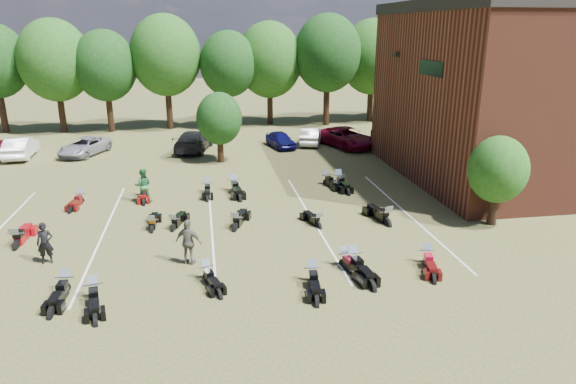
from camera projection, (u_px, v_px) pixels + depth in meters
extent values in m
plane|color=brown|center=(282.00, 247.00, 22.47)|extent=(160.00, 160.00, 0.00)
imported|color=silver|center=(21.00, 147.00, 37.65)|extent=(1.89, 4.72, 1.53)
imported|color=gray|center=(84.00, 147.00, 38.44)|extent=(3.77, 5.12, 1.29)
imported|color=black|center=(194.00, 141.00, 39.74)|extent=(3.42, 5.76, 1.57)
imported|color=#0B0B4F|center=(281.00, 140.00, 40.83)|extent=(2.31, 3.97, 1.27)
imported|color=#AAA9A6|center=(312.00, 136.00, 41.97)|extent=(2.74, 4.47, 1.39)
imported|color=#630519|center=(346.00, 137.00, 41.00)|extent=(4.34, 6.13, 1.55)
imported|color=#37373C|center=(386.00, 133.00, 43.25)|extent=(2.13, 4.55, 1.28)
imported|color=black|center=(45.00, 243.00, 20.65)|extent=(0.67, 0.47, 1.74)
imported|color=#296F39|center=(143.00, 185.00, 27.95)|extent=(0.94, 0.75, 1.90)
imported|color=#57544B|center=(189.00, 242.00, 20.55)|extent=(1.21, 0.90, 1.90)
cube|color=black|center=(396.00, 55.00, 32.92)|extent=(0.30, 0.40, 0.30)
cube|color=black|center=(431.00, 68.00, 28.40)|extent=(0.06, 3.00, 0.80)
cylinder|color=black|center=(58.00, 110.00, 46.53)|extent=(0.58, 0.58, 4.08)
ellipsoid|color=#1E4C19|center=(52.00, 61.00, 45.21)|extent=(6.00, 6.00, 6.90)
cylinder|color=black|center=(116.00, 108.00, 47.32)|extent=(0.57, 0.58, 4.08)
ellipsoid|color=#1E4C19|center=(111.00, 60.00, 46.01)|extent=(6.00, 6.00, 6.90)
cylinder|color=black|center=(171.00, 107.00, 48.11)|extent=(0.57, 0.58, 4.08)
ellipsoid|color=#1E4C19|center=(168.00, 60.00, 46.80)|extent=(6.00, 6.00, 6.90)
cylinder|color=black|center=(224.00, 106.00, 48.91)|extent=(0.58, 0.58, 4.08)
ellipsoid|color=#1E4C19|center=(223.00, 59.00, 47.59)|extent=(6.00, 6.00, 6.90)
cylinder|color=black|center=(276.00, 104.00, 49.70)|extent=(0.57, 0.58, 4.08)
ellipsoid|color=#1E4C19|center=(276.00, 59.00, 48.39)|extent=(6.00, 6.00, 6.90)
cylinder|color=black|center=(326.00, 103.00, 50.49)|extent=(0.57, 0.58, 4.08)
ellipsoid|color=#1E4C19|center=(327.00, 58.00, 49.18)|extent=(6.00, 6.00, 6.90)
cylinder|color=black|center=(375.00, 102.00, 51.29)|extent=(0.57, 0.58, 4.08)
ellipsoid|color=#1E4C19|center=(377.00, 58.00, 49.98)|extent=(6.00, 6.00, 6.90)
cylinder|color=black|center=(422.00, 101.00, 52.08)|extent=(0.58, 0.58, 4.08)
ellipsoid|color=#1E4C19|center=(426.00, 57.00, 50.77)|extent=(6.00, 6.00, 6.90)
cylinder|color=black|center=(468.00, 100.00, 52.88)|extent=(0.58, 0.58, 4.08)
ellipsoid|color=#1E4C19|center=(472.00, 57.00, 51.56)|extent=(6.00, 6.00, 6.90)
cylinder|color=black|center=(493.00, 207.00, 24.81)|extent=(0.24, 0.24, 1.71)
sphere|color=#1E4C19|center=(498.00, 169.00, 24.23)|extent=(2.80, 2.80, 2.80)
cylinder|color=black|center=(220.00, 149.00, 36.41)|extent=(0.24, 0.24, 1.90)
sphere|color=#1E4C19|center=(219.00, 119.00, 35.75)|extent=(3.20, 3.20, 3.20)
cube|color=silver|center=(104.00, 232.00, 24.01)|extent=(0.10, 14.00, 0.01)
cube|color=silver|center=(211.00, 226.00, 24.81)|extent=(0.10, 14.00, 0.01)
cube|color=silver|center=(312.00, 220.00, 25.60)|extent=(0.10, 14.00, 0.01)
cube|color=silver|center=(407.00, 214.00, 26.39)|extent=(0.10, 14.00, 0.01)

